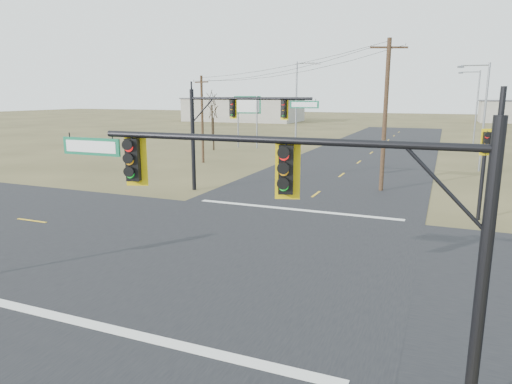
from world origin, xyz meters
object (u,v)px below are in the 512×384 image
at_px(highway_sign, 247,112).
at_px(bare_tree_a, 213,110).
at_px(bare_tree_b, 212,98).
at_px(mast_arm_near, 282,188).
at_px(pedestal_signal_ne, 485,155).
at_px(streetlight_b, 475,104).
at_px(streetlight_c, 298,101).
at_px(utility_pole_far, 202,118).
at_px(streetlight_a, 482,111).
at_px(utility_pole_near, 385,114).
at_px(mast_arm_far, 233,119).

xyz_separation_m(highway_sign, bare_tree_a, (-2.85, -3.62, 0.26)).
relative_size(bare_tree_a, bare_tree_b, 0.78).
distance_m(mast_arm_near, bare_tree_a, 45.17).
height_order(pedestal_signal_ne, streetlight_b, streetlight_b).
distance_m(streetlight_c, bare_tree_b, 18.89).
xyz_separation_m(utility_pole_far, streetlight_a, (24.34, 4.55, 0.76)).
height_order(bare_tree_a, bare_tree_b, bare_tree_b).
bearing_deg(utility_pole_near, streetlight_c, 121.23).
bearing_deg(utility_pole_far, mast_arm_near, -58.10).
xyz_separation_m(streetlight_b, bare_tree_b, (-35.92, -5.10, 0.72)).
distance_m(mast_arm_near, pedestal_signal_ne, 17.36).
bearing_deg(highway_sign, mast_arm_far, -78.02).
distance_m(utility_pole_far, bare_tree_a, 10.50).
distance_m(pedestal_signal_ne, bare_tree_b, 49.81).
distance_m(utility_pole_far, streetlight_a, 24.77).
height_order(streetlight_c, bare_tree_a, streetlight_c).
xyz_separation_m(pedestal_signal_ne, highway_sign, (-24.63, 26.33, 1.01)).
bearing_deg(highway_sign, streetlight_a, -28.67).
bearing_deg(streetlight_c, streetlight_b, 36.70).
distance_m(mast_arm_near, bare_tree_b, 60.04).
bearing_deg(highway_sign, streetlight_c, -9.26).
bearing_deg(utility_pole_near, mast_arm_near, -88.51).
relative_size(pedestal_signal_ne, streetlight_a, 0.53).
bearing_deg(streetlight_c, bare_tree_a, -158.47).
relative_size(utility_pole_far, highway_sign, 1.30).
distance_m(streetlight_a, streetlight_b, 23.37).
bearing_deg(streetlight_c, bare_tree_b, 150.19).
relative_size(mast_arm_near, bare_tree_b, 1.35).
xyz_separation_m(mast_arm_far, pedestal_signal_ne, (14.72, -1.24, -1.50)).
xyz_separation_m(pedestal_signal_ne, utility_pole_near, (-5.74, 5.86, 1.76)).
relative_size(utility_pole_near, streetlight_b, 1.05).
height_order(utility_pole_near, streetlight_b, utility_pole_near).
bearing_deg(streetlight_a, utility_pole_near, -142.32).
bearing_deg(streetlight_a, pedestal_signal_ne, -115.68).
distance_m(mast_arm_far, bare_tree_a, 24.98).
bearing_deg(mast_arm_far, mast_arm_near, -50.39).
relative_size(mast_arm_far, streetlight_c, 0.86).
bearing_deg(bare_tree_a, mast_arm_near, -60.37).
distance_m(utility_pole_far, highway_sign, 13.39).
xyz_separation_m(streetlight_c, bare_tree_b, (-16.38, 9.42, 0.35)).
bearing_deg(bare_tree_b, utility_pole_far, -64.24).
relative_size(utility_pole_near, bare_tree_a, 1.68).
height_order(utility_pole_far, streetlight_b, streetlight_b).
relative_size(utility_pole_near, utility_pole_far, 1.22).
distance_m(mast_arm_near, mast_arm_far, 20.20).
relative_size(mast_arm_near, bare_tree_a, 1.73).
bearing_deg(streetlight_c, highway_sign, -179.58).
bearing_deg(streetlight_a, streetlight_c, 131.95).
height_order(utility_pole_near, streetlight_a, utility_pole_near).
relative_size(utility_pole_far, streetlight_a, 0.91).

